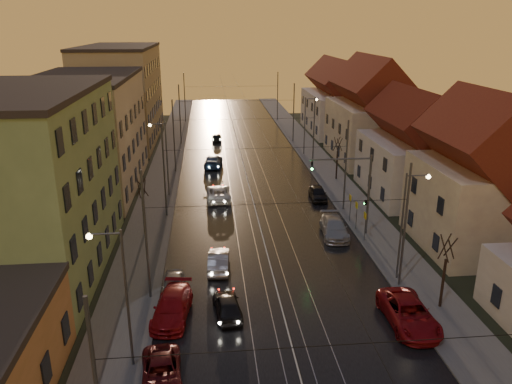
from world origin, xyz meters
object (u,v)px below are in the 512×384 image
object	(u,v)px
traffic_light_mast	(358,185)
street_lamp_0	(120,286)
parked_left_2	(172,307)
driving_car_0	(228,306)
driving_car_2	(219,193)
driving_car_1	(219,260)
parked_left_3	(173,286)
parked_right_0	(409,313)
street_lamp_1	(407,216)
driving_car_4	(217,137)
parked_right_1	(334,228)
parked_right_2	(318,193)
parked_left_1	(162,373)
street_lamp_2	(164,152)
driving_car_3	(213,161)
street_lamp_3	(307,120)

from	to	relation	value
traffic_light_mast	street_lamp_0	bearing A→B (deg)	-136.90
street_lamp_0	parked_left_2	size ratio (longest dim) A/B	1.55
driving_car_0	driving_car_2	distance (m)	21.84
driving_car_1	traffic_light_mast	bearing A→B (deg)	-153.02
parked_left_3	parked_right_0	size ratio (longest dim) A/B	0.68
street_lamp_1	parked_right_0	distance (m)	7.13
driving_car_1	parked_left_3	distance (m)	4.62
driving_car_4	parked_right_1	size ratio (longest dim) A/B	0.71
street_lamp_1	parked_right_2	size ratio (longest dim) A/B	1.97
street_lamp_0	parked_left_1	bearing A→B (deg)	-36.26
street_lamp_2	driving_car_0	bearing A→B (deg)	-76.64
street_lamp_0	driving_car_0	size ratio (longest dim) A/B	2.03
driving_car_1	parked_right_2	xyz separation A→B (m)	(10.71, 14.66, -0.02)
driving_car_3	parked_left_3	world-z (taller)	driving_car_3
driving_car_4	parked_right_0	bearing A→B (deg)	103.07
driving_car_3	parked_right_2	size ratio (longest dim) A/B	1.28
driving_car_1	parked_right_0	world-z (taller)	parked_right_0
street_lamp_1	parked_left_1	size ratio (longest dim) A/B	1.82
driving_car_3	parked_left_2	bearing A→B (deg)	91.26
street_lamp_0	parked_left_2	world-z (taller)	street_lamp_0
street_lamp_0	driving_car_4	bearing A→B (deg)	83.71
parked_left_3	parked_right_1	size ratio (longest dim) A/B	0.74
street_lamp_1	driving_car_1	world-z (taller)	street_lamp_1
driving_car_0	parked_left_1	xyz separation A→B (m)	(-3.62, -5.96, -0.06)
parked_right_1	parked_right_0	bearing A→B (deg)	-80.38
street_lamp_2	street_lamp_3	xyz separation A→B (m)	(18.21, 16.00, 0.00)
street_lamp_2	parked_right_1	size ratio (longest dim) A/B	1.57
street_lamp_1	street_lamp_2	world-z (taller)	same
driving_car_0	traffic_light_mast	bearing A→B (deg)	-141.29
traffic_light_mast	driving_car_3	distance (m)	26.27
driving_car_3	driving_car_4	xyz separation A→B (m)	(0.73, 14.51, -0.14)
traffic_light_mast	parked_right_2	world-z (taller)	traffic_light_mast
street_lamp_1	driving_car_2	world-z (taller)	street_lamp_1
driving_car_1	parked_left_2	xyz separation A→B (m)	(-3.05, -6.25, 0.04)
driving_car_2	parked_right_0	bearing A→B (deg)	113.23
parked_left_3	street_lamp_1	bearing A→B (deg)	1.40
driving_car_1	driving_car_3	size ratio (longest dim) A/B	0.83
street_lamp_3	parked_right_0	world-z (taller)	street_lamp_3
traffic_light_mast	parked_right_2	distance (m)	10.32
parked_left_1	driving_car_2	bearing A→B (deg)	77.40
parked_left_3	parked_right_1	xyz separation A→B (m)	(13.28, 8.69, 0.09)
driving_car_4	parked_left_3	distance (m)	46.34
parked_left_1	parked_right_1	xyz separation A→B (m)	(13.35, 17.56, 0.13)
driving_car_0	street_lamp_1	bearing A→B (deg)	-170.79
street_lamp_1	parked_right_0	xyz separation A→B (m)	(-1.67, -5.58, -4.11)
traffic_light_mast	parked_left_1	xyz separation A→B (m)	(-15.14, -17.43, -3.99)
street_lamp_2	street_lamp_3	world-z (taller)	same
driving_car_3	parked_right_2	distance (m)	17.32
traffic_light_mast	parked_left_3	xyz separation A→B (m)	(-15.07, -8.56, -3.95)
traffic_light_mast	driving_car_3	size ratio (longest dim) A/B	1.39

